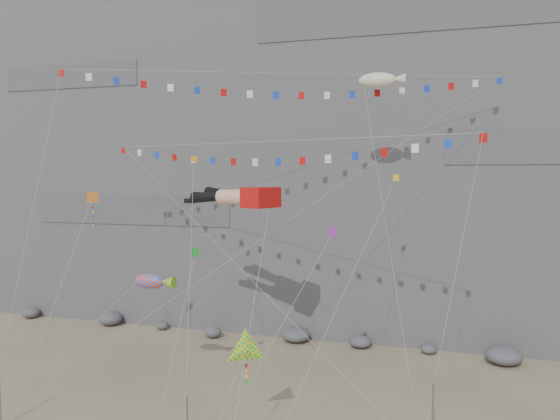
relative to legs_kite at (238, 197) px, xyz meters
name	(u,v)px	position (x,y,z in m)	size (l,w,h in m)	color
ground	(228,420)	(1.37, -5.52, -14.04)	(120.00, 120.00, 0.00)	#9A8B6A
cliff	(329,95)	(1.37, 26.48, 10.96)	(80.00, 28.00, 50.00)	slate
talus_boulders	(296,335)	(1.37, 11.48, -13.44)	(60.00, 3.00, 1.20)	#58585C
anchor_pole_left	(0,398)	(-11.82, -10.46, -12.20)	(0.12, 0.12, 3.68)	slate
anchor_pole_right	(433,420)	(13.95, -6.49, -11.98)	(0.12, 0.12, 4.12)	slate
legs_kite	(238,197)	(0.00, 0.00, 0.00)	(9.32, 16.74, 19.27)	#BA0E0B
flag_banner_upper	(288,74)	(2.83, 3.47, 9.29)	(31.29, 20.33, 31.32)	#BA0E0B
flag_banner_lower	(267,142)	(2.14, 0.16, 3.95)	(28.58, 11.02, 22.22)	#BA0E0B
harlequin_kite	(92,198)	(-10.17, -3.01, -0.11)	(2.16, 8.00, 15.69)	red
fish_windsock	(149,281)	(-5.67, -2.89, -5.99)	(9.17, 8.01, 13.09)	#FF3F0D
delta_kite	(246,350)	(3.64, -8.36, -8.40)	(2.31, 6.97, 8.27)	yellow
blimp_windsock	(377,81)	(9.36, 5.26, 8.72)	(6.19, 13.42, 26.40)	beige
small_kite_a	(194,165)	(-3.71, 0.46, 2.30)	(5.97, 13.60, 21.92)	orange
small_kite_b	(332,235)	(7.40, -2.37, -2.28)	(5.91, 9.86, 15.88)	#AE21C5
small_kite_c	(195,255)	(-1.82, -3.49, -3.83)	(1.86, 9.04, 13.28)	#18A021
small_kite_d	(393,184)	(10.78, 3.67, 0.93)	(6.08, 15.54, 22.13)	yellow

